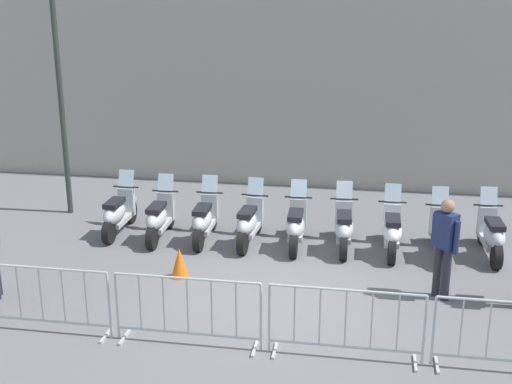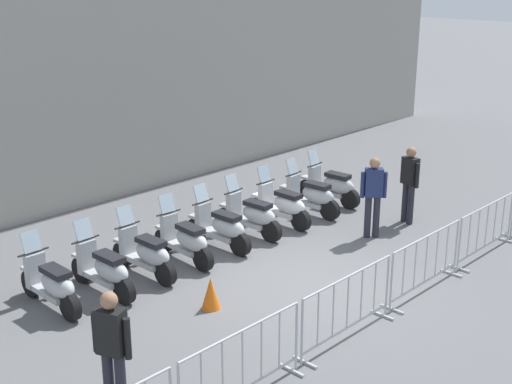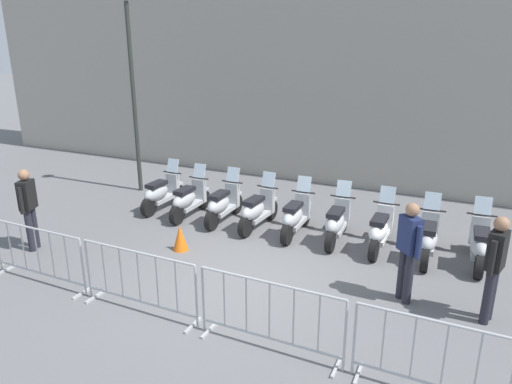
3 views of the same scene
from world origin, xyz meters
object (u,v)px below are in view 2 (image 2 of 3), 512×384
(motorcycle_2, at_px, (146,254))
(motorcycle_6, at_px, (282,205))
(motorcycle_1, at_px, (104,270))
(motorcycle_7, at_px, (311,196))
(barrier_segment_3, at_px, (426,264))
(traffic_cone, at_px, (211,293))
(motorcycle_4, at_px, (221,227))
(barrier_segment_2, at_px, (347,308))
(officer_mid_plaza, at_px, (112,347))
(motorcycle_8, at_px, (332,186))
(motorcycle_5, at_px, (252,215))
(barrier_segment_1, at_px, (243,367))
(motorcycle_0, at_px, (52,284))
(motorcycle_3, at_px, (185,240))
(officer_by_barriers, at_px, (409,180))
(barrier_segment_4, at_px, (486,230))
(officer_near_row_end, at_px, (373,193))

(motorcycle_2, height_order, motorcycle_6, same)
(motorcycle_1, height_order, motorcycle_7, same)
(barrier_segment_3, bearing_deg, traffic_cone, 142.45)
(motorcycle_4, height_order, barrier_segment_2, motorcycle_4)
(officer_mid_plaza, bearing_deg, motorcycle_8, 19.48)
(motorcycle_4, distance_m, motorcycle_5, 0.94)
(motorcycle_5, bearing_deg, barrier_segment_1, -137.87)
(motorcycle_5, distance_m, traffic_cone, 3.35)
(motorcycle_1, bearing_deg, motorcycle_8, 0.33)
(motorcycle_0, relative_size, barrier_segment_2, 0.79)
(motorcycle_2, distance_m, officer_mid_plaza, 4.19)
(motorcycle_0, bearing_deg, motorcycle_6, -1.98)
(motorcycle_3, distance_m, barrier_segment_1, 4.67)
(motorcycle_4, relative_size, officer_by_barriers, 1.00)
(motorcycle_5, height_order, barrier_segment_4, motorcycle_5)
(motorcycle_6, relative_size, barrier_segment_3, 0.79)
(traffic_cone, bearing_deg, motorcycle_5, 31.53)
(officer_near_row_end, height_order, traffic_cone, officer_near_row_end)
(motorcycle_8, xyz_separation_m, officer_by_barriers, (0.12, -2.01, 0.53))
(motorcycle_6, xyz_separation_m, barrier_segment_1, (-5.31, -3.91, 0.07))
(motorcycle_0, relative_size, motorcycle_8, 1.00)
(barrier_segment_4, distance_m, officer_near_row_end, 2.34)
(motorcycle_4, height_order, motorcycle_5, same)
(motorcycle_5, bearing_deg, traffic_cone, -148.47)
(motorcycle_7, xyz_separation_m, officer_near_row_end, (-0.20, -1.80, 0.53))
(barrier_segment_1, distance_m, officer_mid_plaza, 1.69)
(barrier_segment_3, height_order, officer_mid_plaza, officer_mid_plaza)
(motorcycle_5, xyz_separation_m, officer_mid_plaza, (-5.68, -2.98, 0.53))
(motorcycle_8, xyz_separation_m, barrier_segment_4, (-0.43, -4.10, 0.07))
(motorcycle_8, distance_m, barrier_segment_2, 6.36)
(officer_near_row_end, bearing_deg, motorcycle_6, 111.77)
(barrier_segment_2, distance_m, officer_near_row_end, 4.36)
(motorcycle_4, distance_m, motorcycle_7, 2.80)
(motorcycle_7, height_order, barrier_segment_1, motorcycle_7)
(motorcycle_8, bearing_deg, motorcycle_7, -172.83)
(barrier_segment_3, distance_m, officer_by_barriers, 3.50)
(motorcycle_6, distance_m, barrier_segment_4, 4.28)
(barrier_segment_2, distance_m, traffic_cone, 2.38)
(motorcycle_1, height_order, barrier_segment_1, motorcycle_1)
(motorcycle_7, height_order, officer_by_barriers, officer_by_barriers)
(barrier_segment_3, bearing_deg, motorcycle_0, 138.88)
(motorcycle_2, distance_m, motorcycle_5, 2.80)
(motorcycle_1, height_order, barrier_segment_3, motorcycle_1)
(motorcycle_0, relative_size, motorcycle_1, 1.00)
(motorcycle_1, height_order, officer_mid_plaza, officer_mid_plaza)
(motorcycle_5, distance_m, barrier_segment_4, 4.72)
(barrier_segment_4, bearing_deg, officer_by_barriers, 75.30)
(motorcycle_6, bearing_deg, officer_by_barriers, -44.27)
(officer_by_barriers, bearing_deg, officer_mid_plaza, -173.43)
(motorcycle_1, height_order, motorcycle_8, same)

